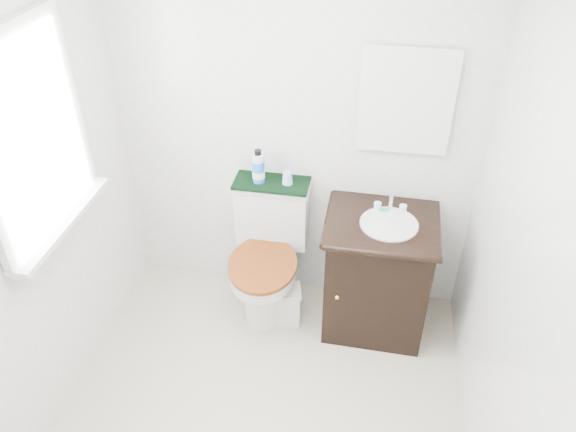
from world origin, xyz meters
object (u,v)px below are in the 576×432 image
(vanity, at_px, (378,272))
(toilet, at_px, (269,259))
(mouthwash_bottle, at_px, (258,167))
(cup, at_px, (287,178))
(trash_bin, at_px, (285,305))

(vanity, bearing_deg, toilet, 175.13)
(toilet, relative_size, vanity, 0.96)
(mouthwash_bottle, xyz_separation_m, cup, (0.18, 0.01, -0.06))
(trash_bin, height_order, mouthwash_bottle, mouthwash_bottle)
(trash_bin, relative_size, cup, 3.51)
(toilet, xyz_separation_m, trash_bin, (0.14, -0.16, -0.24))
(toilet, xyz_separation_m, mouthwash_bottle, (-0.08, 0.12, 0.61))
(mouthwash_bottle, distance_m, cup, 0.19)
(trash_bin, distance_m, mouthwash_bottle, 0.92)
(toilet, relative_size, cup, 10.81)
(cup, bearing_deg, vanity, -17.09)
(toilet, bearing_deg, cup, 51.54)
(cup, bearing_deg, mouthwash_bottle, -178.00)
(vanity, relative_size, cup, 11.30)
(mouthwash_bottle, bearing_deg, trash_bin, -52.55)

